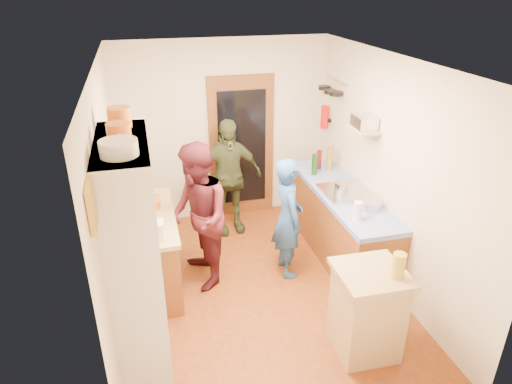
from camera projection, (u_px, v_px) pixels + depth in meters
name	position (u px, v px, depth m)	size (l,w,h in m)	color
floor	(259.00, 290.00, 5.35)	(3.00, 4.00, 0.02)	brown
ceiling	(260.00, 61.00, 4.23)	(3.00, 4.00, 0.02)	silver
wall_back	(224.00, 132.00, 6.55)	(3.00, 0.02, 2.60)	beige
wall_front	(338.00, 312.00, 3.03)	(3.00, 0.02, 2.60)	beige
wall_left	(111.00, 205.00, 4.44)	(0.02, 4.00, 2.60)	beige
wall_right	(389.00, 175.00, 5.13)	(0.02, 4.00, 2.60)	beige
door_frame	(242.00, 148.00, 6.67)	(0.95, 0.06, 2.10)	brown
door_glass	(242.00, 148.00, 6.64)	(0.70, 0.02, 1.70)	black
hutch_body	(137.00, 264.00, 3.88)	(0.40, 1.20, 2.20)	silver
hutch_top_shelf	(121.00, 144.00, 3.42)	(0.40, 1.14, 0.04)	silver
plate_stack	(119.00, 148.00, 3.11)	(0.26, 0.26, 0.11)	white
orange_pot_a	(119.00, 132.00, 3.37)	(0.18, 0.18, 0.14)	orange
orange_pot_b	(119.00, 117.00, 3.69)	(0.19, 0.19, 0.17)	orange
left_counter_base	(150.00, 252.00, 5.28)	(0.60, 1.40, 0.85)	brown
left_counter_top	(146.00, 218.00, 5.09)	(0.64, 1.44, 0.05)	tan
toaster	(152.00, 231.00, 4.60)	(0.25, 0.17, 0.19)	white
kettle	(140.00, 214.00, 4.92)	(0.17, 0.17, 0.19)	white
orange_bowl	(152.00, 204.00, 5.24)	(0.20, 0.20, 0.09)	orange
chopping_board	(145.00, 194.00, 5.57)	(0.30, 0.22, 0.03)	tan
right_counter_base	(340.00, 225.00, 5.87)	(0.60, 2.20, 0.84)	brown
right_counter_top	(342.00, 193.00, 5.68)	(0.62, 2.22, 0.06)	#162FBE
hob	(345.00, 192.00, 5.60)	(0.55, 0.58, 0.04)	silver
pot_on_hob	(343.00, 187.00, 5.53)	(0.20, 0.20, 0.13)	silver
bottle_a	(315.00, 164.00, 6.09)	(0.08, 0.08, 0.30)	#143F14
bottle_b	(319.00, 160.00, 6.27)	(0.07, 0.07, 0.27)	#591419
bottle_c	(330.00, 159.00, 6.22)	(0.08, 0.08, 0.33)	olive
paper_towel	(358.00, 211.00, 4.96)	(0.10, 0.10, 0.21)	white
mixing_bowl	(369.00, 204.00, 5.23)	(0.26, 0.26, 0.10)	silver
island_base	(366.00, 313.00, 4.31)	(0.55, 0.55, 0.86)	tan
island_top	(372.00, 274.00, 4.12)	(0.62, 0.62, 0.05)	tan
cutting_board	(364.00, 270.00, 4.15)	(0.35, 0.28, 0.02)	white
oil_jar	(399.00, 265.00, 3.99)	(0.12, 0.12, 0.23)	#AD9E2D
pan_rail	(336.00, 81.00, 6.13)	(0.02, 0.02, 0.65)	silver
pan_hang_a	(336.00, 93.00, 6.02)	(0.18, 0.18, 0.05)	black
pan_hang_b	(330.00, 92.00, 6.20)	(0.16, 0.16, 0.05)	black
pan_hang_c	(324.00, 88.00, 6.37)	(0.17, 0.17, 0.05)	black
wall_shelf	(363.00, 130.00, 5.32)	(0.26, 0.42, 0.03)	tan
radio	(364.00, 122.00, 5.28)	(0.22, 0.30, 0.15)	silver
ext_bracket	(328.00, 120.00, 6.54)	(0.06, 0.10, 0.04)	black
fire_extinguisher	(325.00, 117.00, 6.51)	(0.11, 0.11, 0.32)	red
picture_frame	(91.00, 206.00, 2.77)	(0.03, 0.25, 0.30)	gold
person_hob	(291.00, 218.00, 5.36)	(0.54, 0.36, 1.49)	#254C94
person_left	(200.00, 215.00, 5.17)	(0.84, 0.65, 1.73)	#47151F
person_back	(228.00, 177.00, 6.25)	(0.97, 0.40, 1.65)	#333C22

